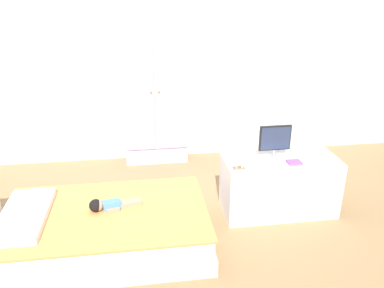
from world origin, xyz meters
TOP-DOWN VIEW (x-y plane):
  - ground_plane at (0.00, 0.00)m, footprint 10.00×10.00m
  - back_wall at (0.00, 1.57)m, footprint 6.40×0.05m
  - bed at (-0.43, -0.07)m, footprint 1.53×0.96m
  - pillow at (-0.99, -0.07)m, footprint 0.32×0.69m
  - doll at (-0.42, -0.04)m, footprint 0.39×0.15m
  - wardrobe at (0.04, 1.42)m, footprint 0.68×0.25m
  - tv_stand at (1.03, 0.20)m, footprint 0.97×0.41m
  - tv_monitor at (0.98, 0.27)m, footprint 0.27×0.10m
  - rocking_horse_toy at (0.64, 0.08)m, footprint 0.10×0.04m
  - book_purple at (1.10, 0.11)m, footprint 0.11×0.09m

SIDE VIEW (x-z plane):
  - ground_plane at x=0.00m, z-range -0.02..0.00m
  - bed at x=-0.43m, z-range 0.00..0.29m
  - tv_stand at x=1.03m, z-range 0.00..0.50m
  - pillow at x=-0.99m, z-range 0.29..0.34m
  - doll at x=-0.42m, z-range 0.28..0.38m
  - book_purple at x=1.10m, z-range 0.50..0.52m
  - rocking_horse_toy at x=0.64m, z-range 0.50..0.62m
  - tv_monitor at x=0.98m, z-range 0.52..0.80m
  - wardrobe at x=0.04m, z-range 0.00..1.68m
  - back_wall at x=0.00m, z-range 0.00..2.70m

